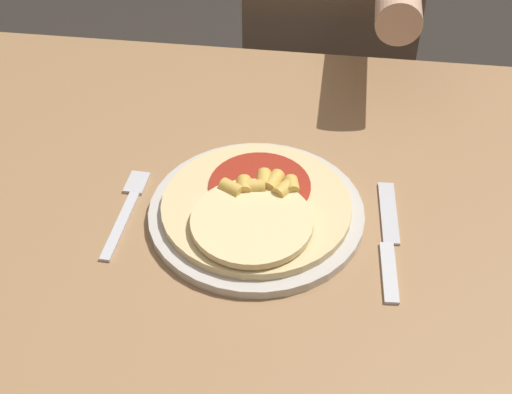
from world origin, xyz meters
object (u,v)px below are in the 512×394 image
at_px(pizza, 256,208).
at_px(fork, 127,207).
at_px(person_diner, 333,16).
at_px(dining_table, 240,274).
at_px(plate, 256,215).
at_px(knife, 389,241).

distance_m(pizza, fork, 0.18).
xyz_separation_m(fork, person_diner, (0.25, 0.67, -0.05)).
distance_m(dining_table, fork, 0.20).
relative_size(dining_table, plate, 3.70).
height_order(knife, person_diner, person_diner).
height_order(dining_table, plate, plate).
bearing_deg(plate, knife, -6.59).
distance_m(plate, person_diner, 0.68).
bearing_deg(fork, person_diner, 69.58).
bearing_deg(plate, person_diner, 83.78).
distance_m(knife, person_diner, 0.70).
xyz_separation_m(dining_table, fork, (-0.15, -0.01, 0.12)).
xyz_separation_m(dining_table, plate, (0.02, -0.00, 0.13)).
height_order(plate, pizza, pizza).
xyz_separation_m(plate, fork, (-0.18, -0.00, -0.00)).
relative_size(plate, knife, 1.32).
distance_m(fork, person_diner, 0.72).
height_order(pizza, fork, pizza).
relative_size(plate, pizza, 1.14).
height_order(plate, person_diner, person_diner).
bearing_deg(person_diner, fork, -110.42).
xyz_separation_m(pizza, fork, (-0.18, 0.00, -0.02)).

